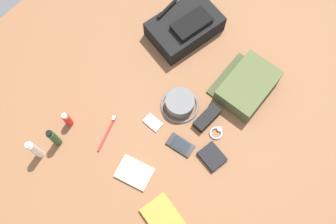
{
  "coord_description": "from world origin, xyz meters",
  "views": [
    {
      "loc": [
        -0.44,
        -0.37,
        1.65
      ],
      "look_at": [
        0.0,
        0.0,
        0.04
      ],
      "focal_mm": 39.63,
      "sensor_mm": 36.0,
      "label": 1
    }
  ],
  "objects_px": {
    "wristwatch": "(216,133)",
    "notepad": "(134,173)",
    "backpack": "(185,27)",
    "media_player": "(153,123)",
    "toothpaste_tube": "(35,150)",
    "toothbrush": "(108,131)",
    "paperback_novel": "(164,219)",
    "cell_phone": "(180,145)",
    "sunglasses_case": "(207,118)",
    "toiletry_pouch": "(247,86)",
    "wallet": "(212,157)",
    "shampoo_bottle": "(54,138)",
    "bucket_hat": "(180,104)",
    "sunscreen_spray": "(67,120)"
  },
  "relations": [
    {
      "from": "wristwatch",
      "to": "notepad",
      "type": "xyz_separation_m",
      "value": [
        -0.38,
        0.16,
        0.0
      ]
    },
    {
      "from": "backpack",
      "to": "media_player",
      "type": "height_order",
      "value": "backpack"
    },
    {
      "from": "toothpaste_tube",
      "to": "toothbrush",
      "type": "height_order",
      "value": "toothpaste_tube"
    },
    {
      "from": "paperback_novel",
      "to": "cell_phone",
      "type": "relative_size",
      "value": 1.61
    },
    {
      "from": "sunglasses_case",
      "to": "media_player",
      "type": "bearing_deg",
      "value": 138.32
    },
    {
      "from": "toiletry_pouch",
      "to": "wallet",
      "type": "bearing_deg",
      "value": -167.42
    },
    {
      "from": "notepad",
      "to": "toiletry_pouch",
      "type": "bearing_deg",
      "value": -25.45
    },
    {
      "from": "wallet",
      "to": "backpack",
      "type": "bearing_deg",
      "value": 61.67
    },
    {
      "from": "shampoo_bottle",
      "to": "toothbrush",
      "type": "height_order",
      "value": "shampoo_bottle"
    },
    {
      "from": "backpack",
      "to": "toothpaste_tube",
      "type": "distance_m",
      "value": 0.92
    },
    {
      "from": "cell_phone",
      "to": "sunglasses_case",
      "type": "distance_m",
      "value": 0.18
    },
    {
      "from": "wristwatch",
      "to": "toothbrush",
      "type": "xyz_separation_m",
      "value": [
        -0.32,
        0.39,
        0.0
      ]
    },
    {
      "from": "toothpaste_tube",
      "to": "wristwatch",
      "type": "relative_size",
      "value": 2.42
    },
    {
      "from": "shampoo_bottle",
      "to": "wristwatch",
      "type": "relative_size",
      "value": 2.16
    },
    {
      "from": "backpack",
      "to": "toothbrush",
      "type": "height_order",
      "value": "backpack"
    },
    {
      "from": "toiletry_pouch",
      "to": "shampoo_bottle",
      "type": "bearing_deg",
      "value": 147.02
    },
    {
      "from": "paperback_novel",
      "to": "media_player",
      "type": "relative_size",
      "value": 2.45
    },
    {
      "from": "bucket_hat",
      "to": "toothpaste_tube",
      "type": "xyz_separation_m",
      "value": [
        -0.59,
        0.33,
        0.05
      ]
    },
    {
      "from": "backpack",
      "to": "notepad",
      "type": "distance_m",
      "value": 0.76
    },
    {
      "from": "bucket_hat",
      "to": "paperback_novel",
      "type": "height_order",
      "value": "bucket_hat"
    },
    {
      "from": "bucket_hat",
      "to": "sunscreen_spray",
      "type": "distance_m",
      "value": 0.52
    },
    {
      "from": "toothpaste_tube",
      "to": "media_player",
      "type": "bearing_deg",
      "value": -33.41
    },
    {
      "from": "toothpaste_tube",
      "to": "sunglasses_case",
      "type": "bearing_deg",
      "value": -37.29
    },
    {
      "from": "toothpaste_tube",
      "to": "wallet",
      "type": "distance_m",
      "value": 0.78
    },
    {
      "from": "wallet",
      "to": "paperback_novel",
      "type": "bearing_deg",
      "value": -166.95
    },
    {
      "from": "media_player",
      "to": "toothbrush",
      "type": "bearing_deg",
      "value": 141.66
    },
    {
      "from": "bucket_hat",
      "to": "wristwatch",
      "type": "relative_size",
      "value": 2.56
    },
    {
      "from": "shampoo_bottle",
      "to": "sunscreen_spray",
      "type": "relative_size",
      "value": 1.39
    },
    {
      "from": "bucket_hat",
      "to": "wallet",
      "type": "relative_size",
      "value": 1.65
    },
    {
      "from": "backpack",
      "to": "sunscreen_spray",
      "type": "distance_m",
      "value": 0.73
    },
    {
      "from": "wristwatch",
      "to": "media_player",
      "type": "bearing_deg",
      "value": 120.89
    },
    {
      "from": "media_player",
      "to": "notepad",
      "type": "bearing_deg",
      "value": -158.38
    },
    {
      "from": "shampoo_bottle",
      "to": "sunscreen_spray",
      "type": "height_order",
      "value": "shampoo_bottle"
    },
    {
      "from": "toiletry_pouch",
      "to": "toothpaste_tube",
      "type": "bearing_deg",
      "value": 148.85
    },
    {
      "from": "toothpaste_tube",
      "to": "cell_phone",
      "type": "relative_size",
      "value": 1.33
    },
    {
      "from": "toothbrush",
      "to": "wristwatch",
      "type": "bearing_deg",
      "value": -50.51
    },
    {
      "from": "notepad",
      "to": "sunscreen_spray",
      "type": "bearing_deg",
      "value": 79.43
    },
    {
      "from": "media_player",
      "to": "sunglasses_case",
      "type": "relative_size",
      "value": 0.61
    },
    {
      "from": "shampoo_bottle",
      "to": "media_player",
      "type": "bearing_deg",
      "value": -37.66
    },
    {
      "from": "shampoo_bottle",
      "to": "bucket_hat",
      "type": "bearing_deg",
      "value": -32.01
    },
    {
      "from": "wristwatch",
      "to": "sunglasses_case",
      "type": "xyz_separation_m",
      "value": [
        0.02,
        0.08,
        0.01
      ]
    },
    {
      "from": "bucket_hat",
      "to": "paperback_novel",
      "type": "xyz_separation_m",
      "value": [
        -0.44,
        -0.28,
        -0.02
      ]
    },
    {
      "from": "notepad",
      "to": "sunglasses_case",
      "type": "bearing_deg",
      "value": -25.77
    },
    {
      "from": "toothpaste_tube",
      "to": "toothbrush",
      "type": "relative_size",
      "value": 0.95
    },
    {
      "from": "toothbrush",
      "to": "sunscreen_spray",
      "type": "bearing_deg",
      "value": 117.23
    },
    {
      "from": "bucket_hat",
      "to": "wristwatch",
      "type": "distance_m",
      "value": 0.22
    },
    {
      "from": "toiletry_pouch",
      "to": "shampoo_bottle",
      "type": "relative_size",
      "value": 1.88
    },
    {
      "from": "bucket_hat",
      "to": "paperback_novel",
      "type": "relative_size",
      "value": 0.87
    },
    {
      "from": "backpack",
      "to": "toothbrush",
      "type": "relative_size",
      "value": 2.14
    },
    {
      "from": "shampoo_bottle",
      "to": "cell_phone",
      "type": "relative_size",
      "value": 1.19
    }
  ]
}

